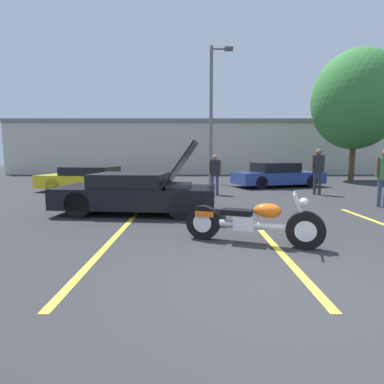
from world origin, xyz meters
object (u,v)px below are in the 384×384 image
object	(u,v)px
spectator_by_show_car	(382,173)
spectator_midground	(213,171)
motorcycle	(250,222)
show_car_hood_open	(136,193)
spectator_near_motorcycle	(316,167)
parked_car_left_row	(93,179)
parked_car_mid_row	(276,175)
tree_background	(354,100)
light_pole	(211,110)

from	to	relation	value
spectator_by_show_car	spectator_midground	xyz separation A→B (m)	(-4.91, 2.86, -0.11)
motorcycle	show_car_hood_open	xyz separation A→B (m)	(-2.55, 2.87, 0.17)
spectator_near_motorcycle	parked_car_left_row	bearing A→B (deg)	172.53
show_car_hood_open	spectator_by_show_car	world-z (taller)	show_car_hood_open
parked_car_left_row	spectator_by_show_car	world-z (taller)	spectator_by_show_car
spectator_near_motorcycle	spectator_midground	size ratio (longest dim) A/B	1.14
show_car_hood_open	spectator_by_show_car	bearing A→B (deg)	12.14
parked_car_left_row	parked_car_mid_row	size ratio (longest dim) A/B	1.05
parked_car_mid_row	tree_background	bearing A→B (deg)	15.10
light_pole	parked_car_mid_row	bearing A→B (deg)	-25.14
light_pole	motorcycle	xyz separation A→B (m)	(-0.03, -11.10, -3.59)
show_car_hood_open	spectator_midground	distance (m)	4.50
tree_background	spectator_near_motorcycle	xyz separation A→B (m)	(-4.67, -6.27, -3.70)
light_pole	spectator_midground	xyz separation A→B (m)	(-0.19, -4.45, -3.05)
motorcycle	show_car_hood_open	world-z (taller)	show_car_hood_open
tree_background	show_car_hood_open	bearing A→B (deg)	-137.98
spectator_near_motorcycle	parked_car_mid_row	bearing A→B (deg)	104.64
spectator_midground	motorcycle	bearing A→B (deg)	-88.67
parked_car_mid_row	spectator_midground	size ratio (longest dim) A/B	2.96
parked_car_mid_row	spectator_by_show_car	xyz separation A→B (m)	(1.57, -5.83, 0.48)
light_pole	spectator_near_motorcycle	bearing A→B (deg)	-48.54
show_car_hood_open	spectator_near_motorcycle	distance (m)	7.55
parked_car_left_row	parked_car_mid_row	distance (m)	8.74
show_car_hood_open	spectator_near_motorcycle	world-z (taller)	show_car_hood_open
tree_background	spectator_midground	bearing A→B (deg)	-144.41
light_pole	spectator_midground	distance (m)	5.39
tree_background	parked_car_mid_row	bearing A→B (deg)	-148.70
parked_car_left_row	spectator_by_show_car	xyz separation A→B (m)	(10.14, -4.10, 0.52)
parked_car_mid_row	spectator_by_show_car	world-z (taller)	spectator_by_show_car
light_pole	show_car_hood_open	world-z (taller)	light_pole
light_pole	parked_car_mid_row	xyz separation A→B (m)	(3.15, -1.48, -3.42)
tree_background	parked_car_left_row	distance (m)	15.49
light_pole	spectator_near_motorcycle	distance (m)	6.59
show_car_hood_open	spectator_midground	xyz separation A→B (m)	(2.40, 3.79, 0.38)
parked_car_left_row	spectator_near_motorcycle	size ratio (longest dim) A/B	2.73
spectator_near_motorcycle	spectator_by_show_car	xyz separation A→B (m)	(0.80, -2.87, -0.05)
light_pole	spectator_by_show_car	world-z (taller)	light_pole
tree_background	show_car_hood_open	size ratio (longest dim) A/B	1.76
light_pole	show_car_hood_open	distance (m)	9.29
spectator_near_motorcycle	spectator_by_show_car	size ratio (longest dim) A/B	1.04
light_pole	show_car_hood_open	xyz separation A→B (m)	(-2.59, -8.24, -3.43)
tree_background	parked_car_left_row	size ratio (longest dim) A/B	1.55
tree_background	motorcycle	world-z (taller)	tree_background
parked_car_left_row	spectator_near_motorcycle	distance (m)	9.43
light_pole	parked_car_left_row	bearing A→B (deg)	-149.33
spectator_near_motorcycle	light_pole	bearing A→B (deg)	131.46
tree_background	parked_car_mid_row	size ratio (longest dim) A/B	1.64
show_car_hood_open	parked_car_left_row	world-z (taller)	show_car_hood_open
show_car_hood_open	parked_car_mid_row	size ratio (longest dim) A/B	0.93
parked_car_left_row	spectator_midground	size ratio (longest dim) A/B	3.12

